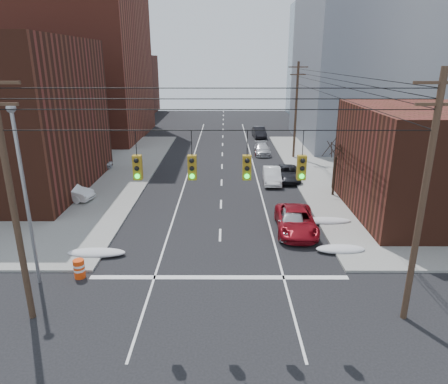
{
  "coord_description": "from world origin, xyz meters",
  "views": [
    {
      "loc": [
        0.31,
        -12.52,
        11.24
      ],
      "look_at": [
        0.26,
        12.16,
        3.0
      ],
      "focal_mm": 32.0,
      "sensor_mm": 36.0,
      "label": 1
    }
  ],
  "objects_px": {
    "red_pickup": "(296,221)",
    "lot_car_a": "(67,192)",
    "parked_car_a": "(292,221)",
    "parked_car_e": "(261,149)",
    "parked_car_b": "(272,176)",
    "parked_car_d": "(262,149)",
    "construction_barrel": "(79,269)",
    "parked_car_c": "(287,173)",
    "lot_car_c": "(14,174)",
    "parked_car_f": "(259,132)",
    "lot_car_b": "(89,163)",
    "lot_car_d": "(31,176)"
  },
  "relations": [
    {
      "from": "red_pickup",
      "to": "lot_car_c",
      "type": "xyz_separation_m",
      "value": [
        -25.03,
        11.6,
        -0.02
      ]
    },
    {
      "from": "lot_car_a",
      "to": "construction_barrel",
      "type": "relative_size",
      "value": 4.1
    },
    {
      "from": "lot_car_b",
      "to": "parked_car_d",
      "type": "bearing_deg",
      "value": -81.81
    },
    {
      "from": "red_pickup",
      "to": "parked_car_e",
      "type": "height_order",
      "value": "red_pickup"
    },
    {
      "from": "parked_car_c",
      "to": "parked_car_d",
      "type": "bearing_deg",
      "value": 99.38
    },
    {
      "from": "red_pickup",
      "to": "parked_car_a",
      "type": "xyz_separation_m",
      "value": [
        -0.28,
        -0.13,
        0.01
      ]
    },
    {
      "from": "parked_car_e",
      "to": "red_pickup",
      "type": "bearing_deg",
      "value": -85.82
    },
    {
      "from": "red_pickup",
      "to": "parked_car_a",
      "type": "distance_m",
      "value": 0.3
    },
    {
      "from": "parked_car_a",
      "to": "construction_barrel",
      "type": "distance_m",
      "value": 13.78
    },
    {
      "from": "lot_car_b",
      "to": "construction_barrel",
      "type": "distance_m",
      "value": 22.8
    },
    {
      "from": "red_pickup",
      "to": "lot_car_a",
      "type": "bearing_deg",
      "value": 164.47
    },
    {
      "from": "parked_car_f",
      "to": "lot_car_b",
      "type": "distance_m",
      "value": 27.15
    },
    {
      "from": "parked_car_b",
      "to": "lot_car_c",
      "type": "relative_size",
      "value": 1.07
    },
    {
      "from": "parked_car_f",
      "to": "parked_car_c",
      "type": "bearing_deg",
      "value": -91.47
    },
    {
      "from": "lot_car_d",
      "to": "parked_car_f",
      "type": "bearing_deg",
      "value": -34.44
    },
    {
      "from": "red_pickup",
      "to": "parked_car_b",
      "type": "height_order",
      "value": "red_pickup"
    },
    {
      "from": "parked_car_c",
      "to": "lot_car_c",
      "type": "height_order",
      "value": "parked_car_c"
    },
    {
      "from": "parked_car_d",
      "to": "lot_car_c",
      "type": "height_order",
      "value": "lot_car_c"
    },
    {
      "from": "lot_car_b",
      "to": "lot_car_c",
      "type": "distance_m",
      "value": 7.13
    },
    {
      "from": "red_pickup",
      "to": "lot_car_d",
      "type": "relative_size",
      "value": 1.36
    },
    {
      "from": "parked_car_b",
      "to": "parked_car_e",
      "type": "height_order",
      "value": "parked_car_b"
    },
    {
      "from": "red_pickup",
      "to": "lot_car_b",
      "type": "xyz_separation_m",
      "value": [
        -19.21,
        15.73,
        0.04
      ]
    },
    {
      "from": "parked_car_b",
      "to": "lot_car_b",
      "type": "height_order",
      "value": "lot_car_b"
    },
    {
      "from": "parked_car_b",
      "to": "lot_car_a",
      "type": "relative_size",
      "value": 1.05
    },
    {
      "from": "red_pickup",
      "to": "parked_car_c",
      "type": "distance_m",
      "value": 12.32
    },
    {
      "from": "parked_car_d",
      "to": "lot_car_a",
      "type": "height_order",
      "value": "lot_car_a"
    },
    {
      "from": "parked_car_c",
      "to": "lot_car_d",
      "type": "bearing_deg",
      "value": -174.73
    },
    {
      "from": "parked_car_b",
      "to": "lot_car_d",
      "type": "distance_m",
      "value": 22.69
    },
    {
      "from": "parked_car_c",
      "to": "parked_car_f",
      "type": "relative_size",
      "value": 1.03
    },
    {
      "from": "parked_car_c",
      "to": "lot_car_b",
      "type": "distance_m",
      "value": 20.74
    },
    {
      "from": "parked_car_d",
      "to": "parked_car_f",
      "type": "distance_m",
      "value": 11.29
    },
    {
      "from": "parked_car_b",
      "to": "parked_car_c",
      "type": "bearing_deg",
      "value": 34.06
    },
    {
      "from": "parked_car_b",
      "to": "lot_car_b",
      "type": "distance_m",
      "value": 19.37
    },
    {
      "from": "parked_car_c",
      "to": "parked_car_e",
      "type": "height_order",
      "value": "parked_car_c"
    },
    {
      "from": "parked_car_c",
      "to": "construction_barrel",
      "type": "distance_m",
      "value": 23.05
    },
    {
      "from": "lot_car_a",
      "to": "parked_car_b",
      "type": "bearing_deg",
      "value": -59.66
    },
    {
      "from": "parked_car_f",
      "to": "lot_car_b",
      "type": "height_order",
      "value": "parked_car_f"
    },
    {
      "from": "parked_car_f",
      "to": "construction_barrel",
      "type": "xyz_separation_m",
      "value": [
        -12.99,
        -40.73,
        -0.25
      ]
    },
    {
      "from": "parked_car_d",
      "to": "construction_barrel",
      "type": "height_order",
      "value": "parked_car_d"
    },
    {
      "from": "parked_car_b",
      "to": "parked_car_c",
      "type": "xyz_separation_m",
      "value": [
        1.6,
        0.99,
        -0.05
      ]
    },
    {
      "from": "red_pickup",
      "to": "lot_car_b",
      "type": "height_order",
      "value": "red_pickup"
    },
    {
      "from": "lot_car_c",
      "to": "parked_car_b",
      "type": "bearing_deg",
      "value": -77.16
    },
    {
      "from": "lot_car_a",
      "to": "parked_car_f",
      "type": "bearing_deg",
      "value": -18.8
    },
    {
      "from": "parked_car_a",
      "to": "parked_car_e",
      "type": "relative_size",
      "value": 1.19
    },
    {
      "from": "lot_car_d",
      "to": "red_pickup",
      "type": "bearing_deg",
      "value": -105.11
    },
    {
      "from": "parked_car_b",
      "to": "lot_car_d",
      "type": "height_order",
      "value": "lot_car_d"
    },
    {
      "from": "parked_car_b",
      "to": "construction_barrel",
      "type": "height_order",
      "value": "parked_car_b"
    },
    {
      "from": "parked_car_b",
      "to": "parked_car_e",
      "type": "distance_m",
      "value": 12.3
    },
    {
      "from": "lot_car_a",
      "to": "lot_car_d",
      "type": "distance_m",
      "value": 7.08
    },
    {
      "from": "red_pickup",
      "to": "parked_car_b",
      "type": "bearing_deg",
      "value": 94.92
    }
  ]
}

